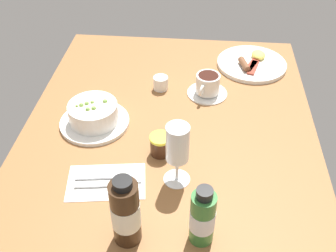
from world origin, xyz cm
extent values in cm
cube|color=brown|center=(0.00, 0.00, -1.50)|extent=(110.00, 84.00, 3.00)
cylinder|color=white|center=(-1.05, -21.74, 0.60)|extent=(20.05, 20.05, 1.20)
cylinder|color=white|center=(-1.05, -21.74, 4.07)|extent=(14.09, 14.09, 5.73)
cylinder|color=beige|center=(-1.05, -21.74, 6.13)|extent=(12.11, 12.11, 1.60)
sphere|color=#7CAA4D|center=(-2.12, -21.94, 7.03)|extent=(1.03, 1.03, 1.03)
sphere|color=#7CAA4D|center=(-0.50, -24.66, 7.03)|extent=(1.28, 1.28, 1.28)
sphere|color=#7CAA4D|center=(0.23, -25.85, 7.03)|extent=(0.80, 0.80, 0.80)
sphere|color=#7CAA4D|center=(-2.87, -18.43, 7.03)|extent=(1.28, 1.28, 1.28)
sphere|color=#7CAA4D|center=(1.24, -22.41, 7.03)|extent=(1.21, 1.21, 1.21)
sphere|color=#7CAA4D|center=(-1.38, -23.35, 7.03)|extent=(1.24, 1.24, 1.24)
sphere|color=#7CAA4D|center=(0.62, -20.87, 7.03)|extent=(1.31, 1.31, 1.31)
cube|color=white|center=(20.96, -13.72, 0.15)|extent=(14.53, 20.76, 0.30)
cube|color=silver|center=(19.76, -14.72, 0.55)|extent=(3.14, 14.03, 0.50)
cube|color=silver|center=(19.76, -6.92, 0.55)|extent=(2.68, 3.87, 0.40)
cube|color=silver|center=(22.56, -14.72, 0.55)|extent=(2.81, 13.01, 0.50)
ellipsoid|color=silver|center=(22.56, -7.72, 0.60)|extent=(2.40, 4.00, 0.60)
cylinder|color=white|center=(-19.10, 10.59, 0.45)|extent=(12.76, 12.76, 0.90)
cylinder|color=white|center=(-19.10, 10.59, 3.94)|extent=(7.53, 7.53, 6.08)
cylinder|color=#3A1B15|center=(-19.10, 10.59, 6.48)|extent=(6.40, 6.40, 1.00)
torus|color=white|center=(-14.65, 8.88, 4.24)|extent=(3.65, 2.04, 3.60)
cylinder|color=white|center=(-20.65, -4.49, 2.16)|extent=(4.75, 4.75, 4.33)
cone|color=white|center=(-18.52, -4.57, 3.81)|extent=(2.33, 1.74, 2.33)
cylinder|color=white|center=(18.39, 3.65, 0.20)|extent=(6.70, 6.70, 0.40)
cylinder|color=white|center=(18.39, 3.65, 3.92)|extent=(0.80, 0.80, 7.04)
cylinder|color=white|center=(18.39, 3.65, 12.28)|extent=(5.59, 5.59, 9.69)
cylinder|color=beige|center=(18.39, 3.65, 10.83)|extent=(4.59, 4.59, 5.81)
cylinder|color=#3C2214|center=(9.33, -1.41, 2.50)|extent=(5.39, 5.39, 5.01)
cylinder|color=yellow|center=(9.33, -1.41, 5.41)|extent=(5.66, 5.66, 0.80)
cylinder|color=#382314|center=(36.13, -5.67, 8.27)|extent=(6.03, 6.03, 16.54)
cylinder|color=white|center=(36.13, -5.67, 7.94)|extent=(6.15, 6.15, 6.29)
cylinder|color=black|center=(36.13, -5.67, 17.36)|extent=(3.92, 3.92, 1.64)
cylinder|color=#337233|center=(34.84, 10.12, 6.79)|extent=(5.30, 5.30, 13.58)
cylinder|color=silver|center=(34.84, 10.12, 6.52)|extent=(5.40, 5.40, 5.16)
cylinder|color=black|center=(34.84, 10.12, 14.60)|extent=(3.44, 3.44, 2.04)
cylinder|color=white|center=(-37.56, 25.88, 0.70)|extent=(24.10, 24.10, 1.40)
cube|color=#933828|center=(-33.49, 26.01, 1.70)|extent=(9.31, 4.82, 0.60)
cube|color=#A33828|center=(-35.10, 25.62, 1.70)|extent=(9.19, 5.89, 0.60)
cylinder|color=brown|center=(-33.94, 22.87, 2.60)|extent=(7.33, 3.99, 2.20)
ellipsoid|color=#F2D859|center=(-41.17, 28.29, 2.40)|extent=(6.00, 4.80, 2.40)
camera|label=1|loc=(86.27, 7.66, 74.99)|focal=42.85mm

